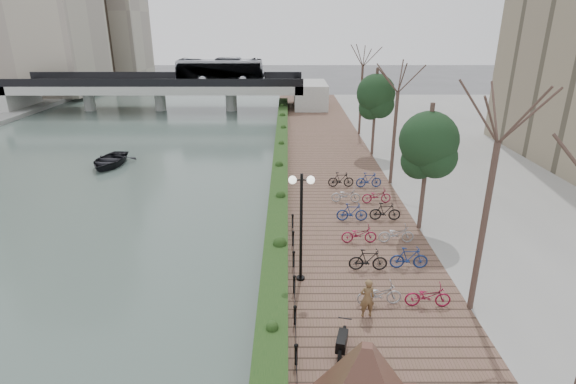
{
  "coord_description": "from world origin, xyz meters",
  "views": [
    {
      "loc": [
        1.13,
        -12.25,
        10.55
      ],
      "look_at": [
        1.16,
        10.32,
        2.0
      ],
      "focal_mm": 28.0,
      "sensor_mm": 36.0,
      "label": 1
    }
  ],
  "objects_px": {
    "motorcycle": "(342,340)",
    "lamppost": "(301,205)",
    "pedestrian": "(367,298)",
    "boat": "(109,160)"
  },
  "relations": [
    {
      "from": "lamppost",
      "to": "boat",
      "type": "distance_m",
      "value": 22.81
    },
    {
      "from": "motorcycle",
      "to": "pedestrian",
      "type": "height_order",
      "value": "pedestrian"
    },
    {
      "from": "motorcycle",
      "to": "boat",
      "type": "relative_size",
      "value": 0.32
    },
    {
      "from": "motorcycle",
      "to": "lamppost",
      "type": "bearing_deg",
      "value": 119.04
    },
    {
      "from": "lamppost",
      "to": "motorcycle",
      "type": "height_order",
      "value": "lamppost"
    },
    {
      "from": "lamppost",
      "to": "pedestrian",
      "type": "distance_m",
      "value": 4.3
    },
    {
      "from": "pedestrian",
      "to": "boat",
      "type": "xyz_separation_m",
      "value": [
        -16.79,
        19.83,
        -0.78
      ]
    },
    {
      "from": "lamppost",
      "to": "pedestrian",
      "type": "bearing_deg",
      "value": -47.29
    },
    {
      "from": "lamppost",
      "to": "motorcycle",
      "type": "xyz_separation_m",
      "value": [
        1.22,
        -4.43,
        -2.92
      ]
    },
    {
      "from": "boat",
      "to": "lamppost",
      "type": "bearing_deg",
      "value": -45.7
    }
  ]
}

